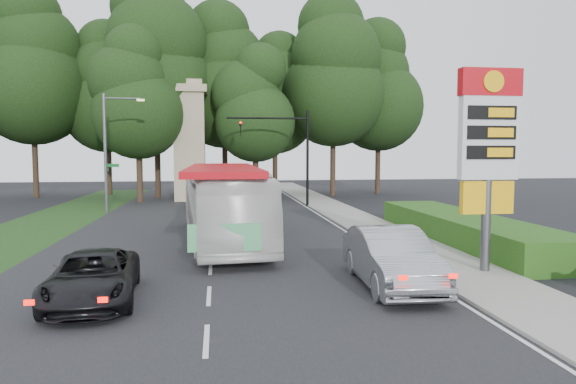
{
  "coord_description": "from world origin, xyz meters",
  "views": [
    {
      "loc": [
        0.28,
        -14.0,
        4.12
      ],
      "look_at": [
        3.62,
        10.21,
        2.2
      ],
      "focal_mm": 32.0,
      "sensor_mm": 36.0,
      "label": 1
    }
  ],
  "objects": [
    {
      "name": "monument",
      "position": [
        -2.0,
        30.0,
        5.1
      ],
      "size": [
        3.0,
        3.0,
        10.05
      ],
      "color": "tan",
      "rests_on": "ground"
    },
    {
      "name": "tree_monument_right",
      "position": [
        3.5,
        29.5,
        8.01
      ],
      "size": [
        6.72,
        6.72,
        13.2
      ],
      "color": "#2D2116",
      "rests_on": "ground"
    },
    {
      "name": "sedan_silver",
      "position": [
        5.5,
        0.83,
        0.89
      ],
      "size": [
        2.09,
        5.49,
        1.79
      ],
      "primitive_type": "imported",
      "rotation": [
        0.0,
        0.0,
        -0.04
      ],
      "color": "#ABADB3",
      "rests_on": "ground"
    },
    {
      "name": "ground",
      "position": [
        0.0,
        0.0,
        0.0
      ],
      "size": [
        120.0,
        120.0,
        0.0
      ],
      "primitive_type": "plane",
      "color": "black",
      "rests_on": "ground"
    },
    {
      "name": "tree_monument_left",
      "position": [
        -6.0,
        29.0,
        8.68
      ],
      "size": [
        7.28,
        7.28,
        14.3
      ],
      "color": "#2D2116",
      "rests_on": "ground"
    },
    {
      "name": "transit_bus",
      "position": [
        0.5,
        9.23,
        1.73
      ],
      "size": [
        3.99,
        12.64,
        3.46
      ],
      "primitive_type": "imported",
      "rotation": [
        0.0,
        0.0,
        0.09
      ],
      "color": "white",
      "rests_on": "ground"
    },
    {
      "name": "grass_verge_left",
      "position": [
        -9.5,
        18.0,
        0.01
      ],
      "size": [
        5.0,
        50.0,
        0.02
      ],
      "primitive_type": "cube",
      "color": "#193814",
      "rests_on": "ground"
    },
    {
      "name": "suv_charcoal",
      "position": [
        -3.14,
        0.43,
        0.68
      ],
      "size": [
        2.71,
        5.11,
        1.37
      ],
      "primitive_type": "imported",
      "rotation": [
        0.0,
        0.0,
        0.09
      ],
      "color": "black",
      "rests_on": "ground"
    },
    {
      "name": "gas_station_pylon",
      "position": [
        9.2,
        1.99,
        4.45
      ],
      "size": [
        2.1,
        0.45,
        6.85
      ],
      "color": "#59595E",
      "rests_on": "ground"
    },
    {
      "name": "tree_center_left",
      "position": [
        -5.0,
        33.0,
        12.02
      ],
      "size": [
        10.08,
        10.08,
        19.8
      ],
      "color": "#2D2116",
      "rests_on": "ground"
    },
    {
      "name": "tree_east_mid",
      "position": [
        11.0,
        33.0,
        11.35
      ],
      "size": [
        9.52,
        9.52,
        18.7
      ],
      "color": "#2D2116",
      "rests_on": "ground"
    },
    {
      "name": "hedge",
      "position": [
        11.5,
        8.0,
        0.6
      ],
      "size": [
        3.0,
        14.0,
        1.2
      ],
      "primitive_type": "cube",
      "color": "#274C14",
      "rests_on": "ground"
    },
    {
      "name": "tree_far_east",
      "position": [
        16.0,
        35.0,
        10.35
      ],
      "size": [
        8.68,
        8.68,
        17.05
      ],
      "color": "#2D2116",
      "rests_on": "ground"
    },
    {
      "name": "streetlight_signs",
      "position": [
        -6.99,
        22.01,
        4.44
      ],
      "size": [
        2.75,
        0.98,
        8.0
      ],
      "color": "#59595E",
      "rests_on": "ground"
    },
    {
      "name": "tree_west_near",
      "position": [
        -10.0,
        37.0,
        10.02
      ],
      "size": [
        8.4,
        8.4,
        16.5
      ],
      "color": "#2D2116",
      "rests_on": "ground"
    },
    {
      "name": "tree_west_mid",
      "position": [
        -16.0,
        35.0,
        11.69
      ],
      "size": [
        9.8,
        9.8,
        19.25
      ],
      "color": "#2D2116",
      "rests_on": "ground"
    },
    {
      "name": "traffic_signal_mast",
      "position": [
        5.68,
        24.0,
        4.67
      ],
      "size": [
        6.1,
        0.35,
        7.2
      ],
      "color": "black",
      "rests_on": "ground"
    },
    {
      "name": "sidewalk_right",
      "position": [
        8.5,
        12.0,
        0.06
      ],
      "size": [
        3.0,
        80.0,
        0.12
      ],
      "primitive_type": "cube",
      "color": "gray",
      "rests_on": "ground"
    },
    {
      "name": "tree_east_near",
      "position": [
        6.0,
        37.0,
        9.68
      ],
      "size": [
        8.12,
        8.12,
        15.95
      ],
      "color": "#2D2116",
      "rests_on": "ground"
    },
    {
      "name": "tree_center_right",
      "position": [
        1.0,
        35.0,
        11.02
      ],
      "size": [
        9.24,
        9.24,
        18.15
      ],
      "color": "#2D2116",
      "rests_on": "ground"
    },
    {
      "name": "road_surface",
      "position": [
        0.0,
        12.0,
        0.01
      ],
      "size": [
        14.0,
        80.0,
        0.02
      ],
      "primitive_type": "cube",
      "color": "black",
      "rests_on": "ground"
    }
  ]
}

